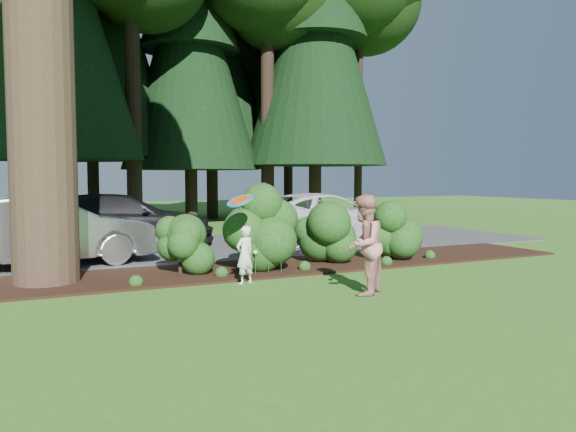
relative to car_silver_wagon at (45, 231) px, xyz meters
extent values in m
plane|color=#36631C|center=(4.52, -5.69, -0.85)|extent=(80.00, 80.00, 0.00)
cube|color=black|center=(4.52, -2.44, -0.82)|extent=(16.00, 2.50, 0.05)
cube|color=#38383A|center=(4.52, 1.81, -0.83)|extent=(22.00, 6.00, 0.03)
sphere|color=#163911|center=(2.52, -2.49, -0.19)|extent=(1.08, 1.08, 1.08)
cylinder|color=black|center=(2.52, -2.49, -0.70)|extent=(0.08, 0.08, 0.30)
sphere|color=#163911|center=(4.32, -2.69, 0.09)|extent=(1.35, 1.35, 1.35)
cylinder|color=black|center=(4.32, -2.69, -0.70)|extent=(0.08, 0.08, 0.30)
sphere|color=#163911|center=(6.12, -2.39, -0.02)|extent=(1.26, 1.26, 1.26)
cylinder|color=black|center=(6.12, -2.39, -0.70)|extent=(0.08, 0.08, 0.30)
sphere|color=#163911|center=(7.92, -2.59, -0.13)|extent=(1.17, 1.17, 1.17)
cylinder|color=black|center=(7.92, -2.59, -0.70)|extent=(0.08, 0.08, 0.30)
cylinder|color=#163911|center=(3.92, -3.29, -0.60)|extent=(0.01, 0.01, 0.50)
sphere|color=white|center=(3.92, -3.29, -0.33)|extent=(0.09, 0.09, 0.09)
cylinder|color=#163911|center=(4.22, -3.29, -0.60)|extent=(0.01, 0.01, 0.50)
sphere|color=white|center=(4.22, -3.29, -0.33)|extent=(0.09, 0.09, 0.09)
cylinder|color=#163911|center=(4.52, -3.29, -0.60)|extent=(0.01, 0.01, 0.50)
sphere|color=white|center=(4.52, -3.29, -0.33)|extent=(0.09, 0.09, 0.09)
cylinder|color=black|center=(0.52, 9.31, 4.40)|extent=(0.50, 0.50, 10.50)
cone|color=black|center=(0.52, 9.31, 7.40)|extent=(6.60, 6.60, 11.25)
cylinder|color=black|center=(3.52, 7.81, 3.53)|extent=(0.50, 0.50, 8.75)
cylinder|color=black|center=(6.52, 8.81, 4.75)|extent=(0.50, 0.50, 11.20)
cone|color=black|center=(6.52, 8.81, 7.95)|extent=(7.04, 7.04, 12.00)
cylinder|color=black|center=(9.52, 9.81, 3.88)|extent=(0.50, 0.50, 9.45)
cylinder|color=black|center=(12.02, 8.31, 4.58)|extent=(0.50, 0.50, 10.85)
cone|color=black|center=(12.02, 8.31, 7.68)|extent=(6.82, 6.82, 11.62)
cylinder|color=black|center=(14.52, 10.31, 4.05)|extent=(0.50, 0.50, 9.80)
cylinder|color=black|center=(2.02, 12.31, 4.40)|extent=(0.50, 0.50, 10.50)
cone|color=black|center=(2.02, 12.31, 7.40)|extent=(6.60, 6.60, 11.25)
cylinder|color=black|center=(8.02, 13.31, 5.10)|extent=(0.50, 0.50, 11.90)
cone|color=black|center=(8.02, 13.31, 8.50)|extent=(7.48, 7.48, 12.75)
cylinder|color=black|center=(13.02, 12.81, 4.23)|extent=(0.50, 0.50, 10.15)
cone|color=black|center=(13.02, 12.81, 7.13)|extent=(6.38, 6.38, 10.88)
cone|color=black|center=(13.02, 12.81, 10.46)|extent=(4.64, 4.64, 6.53)
imported|color=#A8A7AC|center=(0.00, 0.00, 0.00)|extent=(5.11, 2.26, 1.63)
imported|color=silver|center=(8.04, 1.15, -0.03)|extent=(5.98, 3.41, 1.57)
imported|color=black|center=(2.21, 2.96, -0.03)|extent=(5.62, 2.75, 1.57)
imported|color=white|center=(3.44, -3.92, -0.27)|extent=(0.49, 0.40, 1.15)
imported|color=#AE1C17|center=(4.99, -5.76, 0.05)|extent=(1.11, 1.08, 1.80)
cylinder|color=teal|center=(3.43, -3.70, 0.79)|extent=(0.55, 0.55, 0.32)
cylinder|color=#FB3D15|center=(3.43, -3.70, 0.80)|extent=(0.39, 0.39, 0.23)
camera|label=1|loc=(-0.55, -14.12, 1.26)|focal=35.00mm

